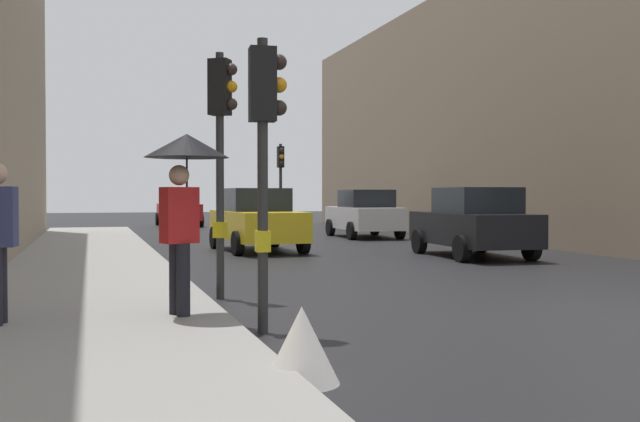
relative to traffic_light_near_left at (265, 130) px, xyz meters
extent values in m
cube|color=gray|center=(-1.93, 5.53, -2.23)|extent=(3.22, 40.00, 0.16)
cube|color=gray|center=(16.78, 15.42, 2.30)|extent=(12.00, 33.51, 9.23)
cylinder|color=#2D2D2D|center=(-0.02, 0.00, -0.64)|extent=(0.12, 0.12, 3.35)
cube|color=black|center=(-0.02, 0.00, 0.52)|extent=(0.32, 0.27, 0.84)
cube|color=yellow|center=(-0.02, 0.00, -1.26)|extent=(0.18, 0.21, 0.24)
sphere|color=#2D231E|center=(0.16, -0.01, 0.78)|extent=(0.18, 0.18, 0.18)
sphere|color=orange|center=(0.16, -0.01, 0.52)|extent=(0.18, 0.18, 0.18)
sphere|color=#2D231E|center=(0.16, -0.01, 0.26)|extent=(0.18, 0.18, 0.18)
cylinder|color=#2D2D2D|center=(5.36, 20.42, -0.51)|extent=(0.12, 0.12, 3.60)
cube|color=black|center=(5.36, 20.42, 0.77)|extent=(0.24, 0.30, 0.84)
cube|color=yellow|center=(5.36, 20.42, -1.26)|extent=(0.20, 0.16, 0.24)
sphere|color=#2D231E|center=(5.36, 20.23, 1.03)|extent=(0.18, 0.18, 0.18)
sphere|color=orange|center=(5.36, 20.23, 0.77)|extent=(0.18, 0.18, 0.18)
sphere|color=#2D231E|center=(5.36, 20.23, 0.51)|extent=(0.18, 0.18, 0.18)
cylinder|color=#2D2D2D|center=(-0.02, 2.90, -0.45)|extent=(0.12, 0.12, 3.72)
cube|color=black|center=(-0.02, 2.90, 0.89)|extent=(0.38, 0.36, 0.84)
cube|color=yellow|center=(-0.02, 2.90, -1.26)|extent=(0.24, 0.25, 0.24)
sphere|color=#2D231E|center=(0.14, 2.79, 1.15)|extent=(0.18, 0.18, 0.18)
sphere|color=orange|center=(0.14, 2.79, 0.89)|extent=(0.18, 0.18, 0.18)
sphere|color=#2D231E|center=(0.14, 2.79, 0.63)|extent=(0.18, 0.18, 0.18)
cube|color=yellow|center=(2.57, 12.08, -1.59)|extent=(2.03, 4.29, 0.80)
cube|color=black|center=(2.55, 12.33, -0.87)|extent=(1.71, 2.08, 0.64)
cylinder|color=black|center=(3.54, 10.78, -1.99)|extent=(0.25, 0.65, 0.64)
cylinder|color=black|center=(1.74, 10.68, -1.99)|extent=(0.25, 0.65, 0.64)
cylinder|color=black|center=(3.39, 13.48, -1.99)|extent=(0.25, 0.65, 0.64)
cylinder|color=black|center=(1.60, 13.38, -1.99)|extent=(0.25, 0.65, 0.64)
cube|color=black|center=(7.37, 8.56, -1.59)|extent=(2.05, 4.30, 0.80)
cube|color=black|center=(7.35, 8.31, -0.87)|extent=(1.72, 2.09, 0.64)
cylinder|color=black|center=(6.55, 9.96, -1.99)|extent=(0.26, 0.65, 0.64)
cylinder|color=black|center=(8.35, 9.85, -1.99)|extent=(0.26, 0.65, 0.64)
cylinder|color=black|center=(6.39, 7.27, -1.99)|extent=(0.26, 0.65, 0.64)
cylinder|color=black|center=(8.19, 7.16, -1.99)|extent=(0.26, 0.65, 0.64)
cube|color=silver|center=(7.79, 17.46, -1.59)|extent=(1.95, 4.26, 0.80)
cube|color=black|center=(7.78, 17.21, -0.87)|extent=(1.67, 2.06, 0.64)
cylinder|color=black|center=(6.93, 18.84, -1.99)|extent=(0.24, 0.65, 0.64)
cylinder|color=black|center=(8.73, 18.78, -1.99)|extent=(0.24, 0.65, 0.64)
cylinder|color=black|center=(6.84, 16.14, -1.99)|extent=(0.24, 0.65, 0.64)
cylinder|color=black|center=(8.64, 16.08, -1.99)|extent=(0.24, 0.65, 0.64)
cube|color=red|center=(2.36, 29.45, -1.59)|extent=(1.85, 4.22, 0.80)
cube|color=black|center=(2.36, 29.70, -0.87)|extent=(1.62, 2.02, 0.64)
cylinder|color=black|center=(3.28, 28.11, -1.99)|extent=(0.23, 0.64, 0.64)
cylinder|color=black|center=(1.48, 28.09, -1.99)|extent=(0.23, 0.64, 0.64)
cylinder|color=black|center=(3.25, 30.81, -1.99)|extent=(0.23, 0.64, 0.64)
cylinder|color=black|center=(1.45, 30.79, -1.99)|extent=(0.23, 0.64, 0.64)
cylinder|color=black|center=(-0.93, 0.66, -1.73)|extent=(0.16, 0.16, 0.85)
cylinder|color=black|center=(-0.87, 0.47, -1.73)|extent=(0.16, 0.16, 0.85)
cube|color=red|center=(-0.90, 0.56, -0.97)|extent=(0.46, 0.38, 0.66)
sphere|color=tan|center=(-0.90, 0.56, -0.50)|extent=(0.24, 0.24, 0.24)
cylinder|color=black|center=(-0.81, 0.60, -0.72)|extent=(0.02, 0.02, 0.90)
cone|color=black|center=(-0.81, 0.60, -0.15)|extent=(1.00, 1.00, 0.28)
cylinder|color=black|center=(-2.86, 0.62, -1.73)|extent=(0.16, 0.16, 0.85)
cone|color=silver|center=(-0.22, -2.32, -1.99)|extent=(0.64, 0.64, 0.65)
camera|label=1|loc=(-1.90, -8.24, -0.73)|focal=41.61mm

